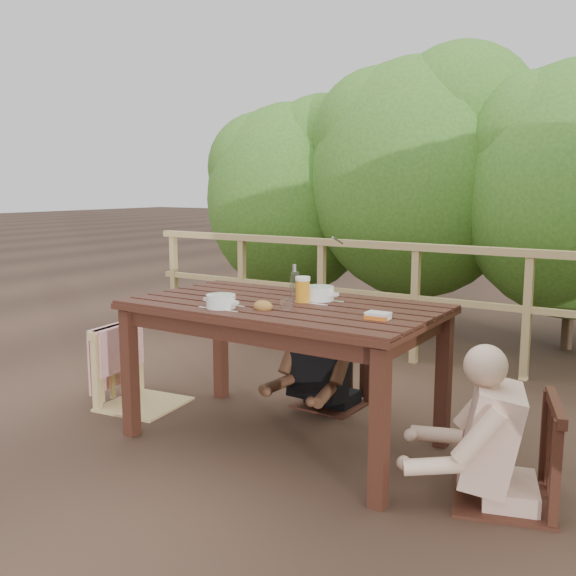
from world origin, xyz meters
The scene contains 16 objects.
ground centered at (0.00, 0.00, 0.00)m, with size 60.00×60.00×0.00m, color #4C3326.
table centered at (0.00, 0.00, 0.40)m, with size 1.74×0.98×0.81m, color #351911.
chair_left centered at (-1.13, -0.01, 0.51)m, with size 0.51×0.51×1.02m, color tan.
chair_far centered at (-0.06, 0.69, 0.43)m, with size 0.42×0.42×0.85m, color #351911.
chair_right centered at (1.28, -0.04, 0.48)m, with size 0.48×0.48×0.96m, color #351911.
woman centered at (-0.06, 0.71, 0.58)m, with size 0.47×0.58×1.17m, color black, non-canonical shape.
diner_right centered at (1.31, -0.04, 0.62)m, with size 0.50×0.62×1.24m, color #D2A48F, non-canonical shape.
railing centered at (0.00, 2.00, 0.51)m, with size 5.60×0.10×1.01m, color tan.
hedge_row centered at (0.40, 3.20, 1.90)m, with size 6.60×1.60×3.80m, color #3C6A22, non-canonical shape.
soup_near centered at (-0.20, -0.32, 0.85)m, with size 0.27×0.27×0.09m, color white.
soup_far centered at (0.13, 0.18, 0.86)m, with size 0.29×0.29×0.10m, color white.
bread_roll centered at (0.02, -0.23, 0.84)m, with size 0.11×0.09×0.07m, color #9B5C31.
beer_glass centered at (0.08, 0.07, 0.89)m, with size 0.08×0.08×0.16m, color gold.
bottle centered at (0.01, 0.11, 0.92)m, with size 0.05×0.05×0.23m, color silver.
tumbler centered at (0.14, -0.18, 0.85)m, with size 0.07×0.07×0.08m, color silver.
butter_tub centered at (0.65, -0.13, 0.83)m, with size 0.12×0.09×0.05m, color white.
Camera 1 is at (1.98, -3.00, 1.48)m, focal length 40.14 mm.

